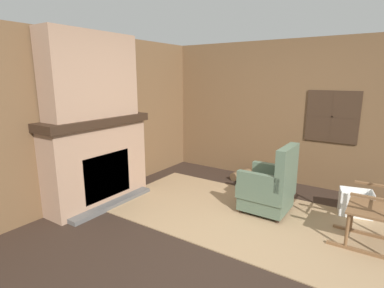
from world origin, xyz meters
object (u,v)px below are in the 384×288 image
(oil_lamp_vase, at_px, (59,113))
(decorative_plate_on_mantel, at_px, (98,109))
(armchair, at_px, (270,188))
(firewood_stack, at_px, (248,177))
(laundry_basket, at_px, (356,203))
(rocking_chair, at_px, (378,211))
(storage_case, at_px, (114,110))

(oil_lamp_vase, height_order, decorative_plate_on_mantel, oil_lamp_vase)
(armchair, bearing_deg, firewood_stack, -53.14)
(laundry_basket, xyz_separation_m, oil_lamp_vase, (-3.27, -2.14, 1.21))
(rocking_chair, xyz_separation_m, laundry_basket, (-0.26, 0.77, -0.25))
(rocking_chair, distance_m, firewood_stack, 2.38)
(armchair, height_order, laundry_basket, armchair)
(armchair, bearing_deg, laundry_basket, -149.02)
(storage_case, height_order, decorative_plate_on_mantel, decorative_plate_on_mantel)
(storage_case, bearing_deg, armchair, 15.65)
(armchair, distance_m, rocking_chair, 1.28)
(rocking_chair, distance_m, laundry_basket, 0.85)
(laundry_basket, bearing_deg, storage_case, -159.52)
(armchair, distance_m, storage_case, 2.56)
(armchair, height_order, rocking_chair, rocking_chair)
(armchair, height_order, oil_lamp_vase, oil_lamp_vase)
(firewood_stack, xyz_separation_m, storage_case, (-1.52, -1.66, 1.26))
(laundry_basket, height_order, decorative_plate_on_mantel, decorative_plate_on_mantel)
(laundry_basket, bearing_deg, rocking_chair, -71.09)
(oil_lamp_vase, xyz_separation_m, decorative_plate_on_mantel, (-0.02, 0.62, 0.00))
(armchair, relative_size, oil_lamp_vase, 3.21)
(armchair, relative_size, firewood_stack, 1.69)
(rocking_chair, distance_m, oil_lamp_vase, 3.91)
(armchair, xyz_separation_m, laundry_basket, (1.00, 0.59, -0.18))
(armchair, relative_size, decorative_plate_on_mantel, 4.37)
(rocking_chair, height_order, oil_lamp_vase, oil_lamp_vase)
(oil_lamp_vase, bearing_deg, armchair, 34.33)
(armchair, relative_size, rocking_chair, 0.78)
(laundry_basket, height_order, storage_case, storage_case)
(rocking_chair, bearing_deg, storage_case, 6.80)
(laundry_basket, relative_size, oil_lamp_vase, 1.53)
(firewood_stack, relative_size, storage_case, 2.76)
(firewood_stack, height_order, storage_case, storage_case)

